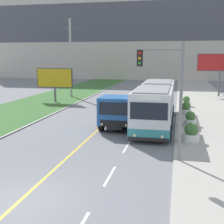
# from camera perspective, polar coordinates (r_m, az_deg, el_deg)

# --- Properties ---
(ground_plane) EXTENTS (300.00, 300.00, 0.00)m
(ground_plane) POSITION_cam_1_polar(r_m,az_deg,el_deg) (12.43, -16.72, -15.49)
(ground_plane) COLOR slate
(lane_marking_centre) EXTENTS (2.88, 140.00, 0.01)m
(lane_marking_centre) POSITION_cam_1_polar(r_m,az_deg,el_deg) (13.82, -11.59, -12.55)
(lane_marking_centre) COLOR gold
(lane_marking_centre) RESTS_ON ground_plane
(apartment_block_background) EXTENTS (80.00, 8.04, 24.00)m
(apartment_block_background) POSITION_cam_1_polar(r_m,az_deg,el_deg) (73.45, 7.88, 15.39)
(apartment_block_background) COLOR beige
(apartment_block_background) RESTS_ON ground_plane
(city_bus) EXTENTS (2.68, 12.13, 3.14)m
(city_bus) POSITION_cam_1_polar(r_m,az_deg,el_deg) (24.45, 8.03, 1.42)
(city_bus) COLOR silver
(city_bus) RESTS_ON ground_plane
(dump_truck) EXTENTS (2.53, 6.39, 2.46)m
(dump_truck) POSITION_cam_1_polar(r_m,az_deg,el_deg) (23.02, 1.39, 0.12)
(dump_truck) COLOR black
(dump_truck) RESTS_ON ground_plane
(utility_pole_far) EXTENTS (1.80, 0.28, 9.97)m
(utility_pole_far) POSITION_cam_1_polar(r_m,az_deg,el_deg) (41.05, -7.58, 9.79)
(utility_pole_far) COLOR #9E9E99
(utility_pole_far) RESTS_ON ground_plane
(traffic_light_mast) EXTENTS (2.28, 0.32, 5.99)m
(traffic_light_mast) POSITION_cam_1_polar(r_m,az_deg,el_deg) (15.62, 10.23, 4.58)
(traffic_light_mast) COLOR slate
(traffic_light_mast) RESTS_ON ground_plane
(billboard_large) EXTENTS (5.85, 0.24, 5.56)m
(billboard_large) POSITION_cam_1_polar(r_m,az_deg,el_deg) (43.11, 19.23, 8.32)
(billboard_large) COLOR #59595B
(billboard_large) RESTS_ON ground_plane
(billboard_small) EXTENTS (4.28, 0.24, 3.92)m
(billboard_small) POSITION_cam_1_polar(r_m,az_deg,el_deg) (36.63, -10.44, 6.02)
(billboard_small) COLOR #59595B
(billboard_small) RESTS_ON ground_plane
(planter_round_near) EXTENTS (1.04, 1.04, 1.17)m
(planter_round_near) POSITION_cam_1_polar(r_m,az_deg,el_deg) (19.94, 14.26, -3.76)
(planter_round_near) COLOR silver
(planter_round_near) RESTS_ON sidewalk_right
(planter_round_second) EXTENTS (0.93, 0.93, 1.08)m
(planter_round_second) POSITION_cam_1_polar(r_m,az_deg,el_deg) (24.50, 14.12, -1.25)
(planter_round_second) COLOR silver
(planter_round_second) RESTS_ON sidewalk_right
(planter_round_third) EXTENTS (1.01, 1.01, 1.12)m
(planter_round_third) POSITION_cam_1_polar(r_m,az_deg,el_deg) (29.08, 13.38, 0.59)
(planter_round_third) COLOR silver
(planter_round_third) RESTS_ON sidewalk_right
(planter_round_far) EXTENTS (0.92, 0.92, 1.06)m
(planter_round_far) POSITION_cam_1_polar(r_m,az_deg,el_deg) (33.70, 13.41, 1.85)
(planter_round_far) COLOR silver
(planter_round_far) RESTS_ON sidewalk_right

